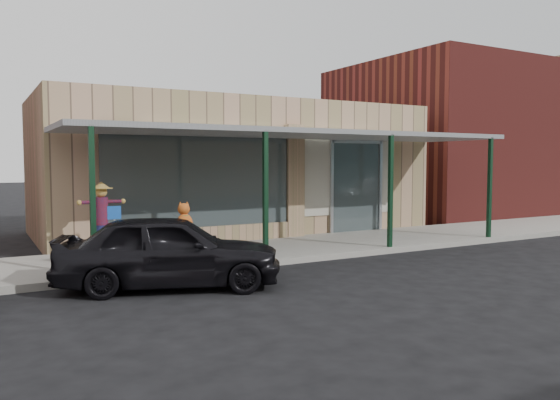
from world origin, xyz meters
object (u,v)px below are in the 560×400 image
barrel_scarecrow (102,234)px  handicap_sign (115,229)px  barrel_pumpkin (178,242)px  parked_sedan (170,250)px

barrel_scarecrow → handicap_sign: size_ratio=1.35×
barrel_pumpkin → handicap_sign: size_ratio=0.62×
parked_sedan → barrel_pumpkin: bearing=-1.3°
barrel_scarecrow → parked_sedan: barrel_scarecrow is taller
barrel_scarecrow → handicap_sign: (0.00, -1.23, 0.24)m
handicap_sign → parked_sedan: parked_sedan is taller
barrel_pumpkin → handicap_sign: 2.10m
barrel_scarecrow → barrel_pumpkin: (1.70, -0.11, -0.30)m
barrel_scarecrow → parked_sedan: bearing=-68.1°
barrel_pumpkin → handicap_sign: bearing=-146.8°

